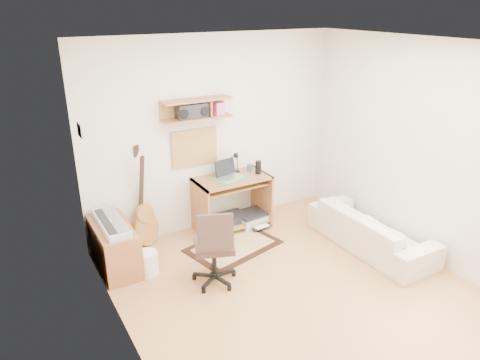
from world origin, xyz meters
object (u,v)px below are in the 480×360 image
task_chair (214,245)px  desk (232,203)px  cabinet (114,247)px  sofa (372,224)px  printer (252,219)px

task_chair → desk: bearing=73.6°
cabinet → sofa: size_ratio=0.52×
cabinet → sofa: bearing=-21.5°
printer → sofa: 1.65m
task_chair → cabinet: size_ratio=1.04×
cabinet → printer: bearing=3.8°
task_chair → cabinet: (-0.88, 0.86, -0.19)m
desk → sofa: bearing=-47.0°
desk → task_chair: 1.33m
desk → sofa: desk is taller
desk → printer: desk is taller
cabinet → printer: cabinet is taller
task_chair → sofa: task_chair is taller
task_chair → printer: size_ratio=2.02×
printer → sofa: size_ratio=0.27×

